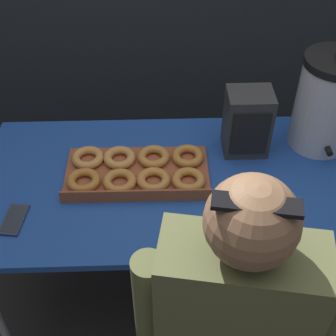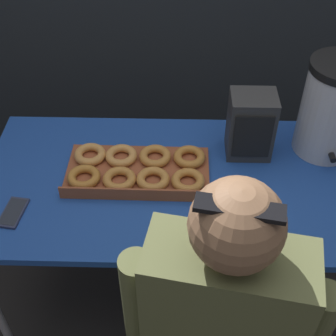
# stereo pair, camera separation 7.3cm
# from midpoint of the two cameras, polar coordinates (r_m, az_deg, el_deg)

# --- Properties ---
(ground_plane) EXTENTS (12.00, 12.00, 0.00)m
(ground_plane) POSITION_cam_midpoint_polar(r_m,az_deg,el_deg) (2.29, 0.30, -14.84)
(ground_plane) COLOR #2D2B28
(folding_table) EXTENTS (1.46, 0.73, 0.74)m
(folding_table) POSITION_cam_midpoint_polar(r_m,az_deg,el_deg) (1.74, 0.39, -2.57)
(folding_table) COLOR #1E479E
(folding_table) RESTS_ON ground
(donut_box) EXTENTS (0.54, 0.29, 0.05)m
(donut_box) POSITION_cam_midpoint_polar(r_m,az_deg,el_deg) (1.71, -5.02, -0.37)
(donut_box) COLOR brown
(donut_box) RESTS_ON folding_table
(coffee_urn) EXTENTS (0.24, 0.27, 0.40)m
(coffee_urn) POSITION_cam_midpoint_polar(r_m,az_deg,el_deg) (1.84, 17.71, 7.60)
(coffee_urn) COLOR silver
(coffee_urn) RESTS_ON folding_table
(cell_phone) EXTENTS (0.08, 0.14, 0.01)m
(cell_phone) POSITION_cam_midpoint_polar(r_m,az_deg,el_deg) (1.66, -19.45, -5.98)
(cell_phone) COLOR #2D334C
(cell_phone) RESTS_ON folding_table
(space_heater) EXTENTS (0.17, 0.14, 0.26)m
(space_heater) POSITION_cam_midpoint_polar(r_m,az_deg,el_deg) (1.77, 8.49, 5.51)
(space_heater) COLOR #333333
(space_heater) RESTS_ON folding_table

